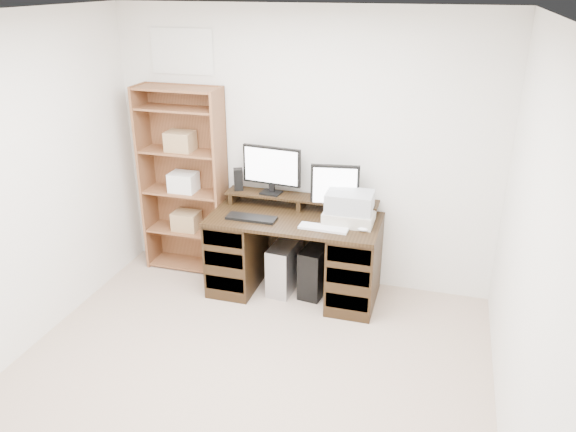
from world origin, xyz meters
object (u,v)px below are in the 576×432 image
at_px(desk, 295,254).
at_px(tower_silver, 285,266).
at_px(monitor_small, 335,188).
at_px(tower_black, 317,268).
at_px(printer, 349,217).
at_px(bookshelf, 185,179).
at_px(monitor_wide, 272,168).

height_order(desk, tower_silver, desk).
bearing_deg(monitor_small, desk, -163.40).
bearing_deg(desk, tower_black, 22.06).
distance_m(monitor_small, printer, 0.28).
relative_size(monitor_small, tower_silver, 1.00).
bearing_deg(tower_silver, bookshelf, 174.85).
relative_size(printer, bookshelf, 0.24).
relative_size(desk, printer, 3.55).
distance_m(desk, bookshelf, 1.28).
height_order(tower_black, bookshelf, bookshelf).
relative_size(monitor_small, tower_black, 0.96).
distance_m(desk, monitor_small, 0.71).
bearing_deg(tower_black, monitor_small, 37.05).
height_order(tower_silver, tower_black, same).
height_order(desk, monitor_small, monitor_small).
relative_size(monitor_wide, tower_black, 1.14).
bearing_deg(desk, tower_silver, 160.80).
bearing_deg(monitor_wide, desk, -32.22).
bearing_deg(desk, bookshelf, 169.51).
xyz_separation_m(monitor_small, printer, (0.16, -0.12, -0.20)).
xyz_separation_m(printer, tower_silver, (-0.58, 0.01, -0.57)).
bearing_deg(tower_black, monitor_wide, 170.46).
xyz_separation_m(desk, bookshelf, (-1.15, 0.21, 0.53)).
height_order(printer, tower_silver, printer).
height_order(monitor_small, printer, monitor_small).
bearing_deg(bookshelf, printer, -6.49).
bearing_deg(bookshelf, monitor_small, -2.45).
xyz_separation_m(monitor_wide, tower_silver, (0.17, -0.18, -0.88)).
bearing_deg(monitor_small, tower_silver, -173.53).
relative_size(desk, bookshelf, 0.83).
distance_m(desk, monitor_wide, 0.81).
height_order(desk, printer, printer).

